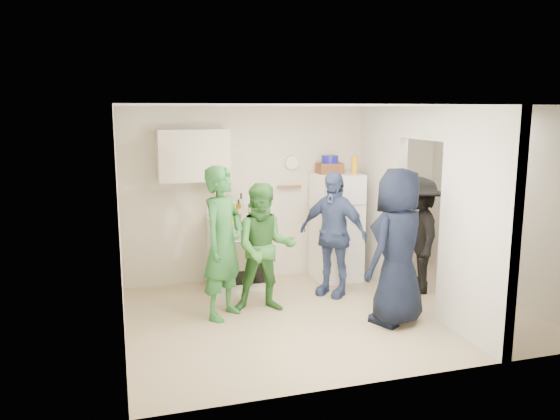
{
  "coord_description": "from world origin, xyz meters",
  "views": [
    {
      "loc": [
        -2.38,
        -5.88,
        2.45
      ],
      "look_at": [
        -0.51,
        0.4,
        1.25
      ],
      "focal_mm": 35.0,
      "sensor_mm": 36.0,
      "label": 1
    }
  ],
  "objects_px": {
    "yellow_cup_stack_top": "(355,165)",
    "person_nook": "(419,236)",
    "person_denim": "(333,234)",
    "person_green_left": "(223,243)",
    "wicker_basket": "(330,168)",
    "stove": "(239,252)",
    "fridge": "(336,227)",
    "person_navy": "(398,247)",
    "person_green_center": "(265,248)",
    "blue_bowl": "(330,159)"
  },
  "relations": [
    {
      "from": "person_nook",
      "to": "person_green_center",
      "type": "bearing_deg",
      "value": -69.96
    },
    {
      "from": "stove",
      "to": "fridge",
      "type": "relative_size",
      "value": 0.63
    },
    {
      "from": "person_green_left",
      "to": "person_nook",
      "type": "xyz_separation_m",
      "value": [
        2.69,
        0.14,
        -0.12
      ]
    },
    {
      "from": "fridge",
      "to": "yellow_cup_stack_top",
      "type": "distance_m",
      "value": 0.93
    },
    {
      "from": "wicker_basket",
      "to": "blue_bowl",
      "type": "height_order",
      "value": "blue_bowl"
    },
    {
      "from": "stove",
      "to": "yellow_cup_stack_top",
      "type": "relative_size",
      "value": 3.93
    },
    {
      "from": "fridge",
      "to": "yellow_cup_stack_top",
      "type": "xyz_separation_m",
      "value": [
        0.22,
        -0.1,
        0.9
      ]
    },
    {
      "from": "person_green_center",
      "to": "person_nook",
      "type": "relative_size",
      "value": 1.01
    },
    {
      "from": "wicker_basket",
      "to": "person_navy",
      "type": "relative_size",
      "value": 0.19
    },
    {
      "from": "person_green_center",
      "to": "person_nook",
      "type": "distance_m",
      "value": 2.17
    },
    {
      "from": "yellow_cup_stack_top",
      "to": "stove",
      "type": "bearing_deg",
      "value": 175.55
    },
    {
      "from": "wicker_basket",
      "to": "yellow_cup_stack_top",
      "type": "relative_size",
      "value": 1.4
    },
    {
      "from": "fridge",
      "to": "person_navy",
      "type": "xyz_separation_m",
      "value": [
        0.02,
        -1.79,
        0.13
      ]
    },
    {
      "from": "stove",
      "to": "person_green_left",
      "type": "relative_size",
      "value": 0.54
    },
    {
      "from": "person_denim",
      "to": "yellow_cup_stack_top",
      "type": "bearing_deg",
      "value": 94.7
    },
    {
      "from": "stove",
      "to": "person_green_left",
      "type": "height_order",
      "value": "person_green_left"
    },
    {
      "from": "yellow_cup_stack_top",
      "to": "person_nook",
      "type": "xyz_separation_m",
      "value": [
        0.6,
        -0.79,
        -0.89
      ]
    },
    {
      "from": "person_green_center",
      "to": "person_denim",
      "type": "height_order",
      "value": "person_denim"
    },
    {
      "from": "person_green_center",
      "to": "person_navy",
      "type": "bearing_deg",
      "value": -20.6
    },
    {
      "from": "fridge",
      "to": "wicker_basket",
      "type": "relative_size",
      "value": 4.44
    },
    {
      "from": "blue_bowl",
      "to": "person_nook",
      "type": "bearing_deg",
      "value": -45.52
    },
    {
      "from": "wicker_basket",
      "to": "person_nook",
      "type": "height_order",
      "value": "wicker_basket"
    },
    {
      "from": "fridge",
      "to": "person_navy",
      "type": "height_order",
      "value": "person_navy"
    },
    {
      "from": "fridge",
      "to": "person_green_center",
      "type": "xyz_separation_m",
      "value": [
        -1.34,
        -0.97,
        0.02
      ]
    },
    {
      "from": "blue_bowl",
      "to": "person_denim",
      "type": "distance_m",
      "value": 1.18
    },
    {
      "from": "person_denim",
      "to": "person_navy",
      "type": "xyz_separation_m",
      "value": [
        0.34,
        -1.14,
        0.08
      ]
    },
    {
      "from": "fridge",
      "to": "person_denim",
      "type": "relative_size",
      "value": 0.93
    },
    {
      "from": "stove",
      "to": "person_denim",
      "type": "bearing_deg",
      "value": -30.88
    },
    {
      "from": "person_green_left",
      "to": "person_nook",
      "type": "relative_size",
      "value": 1.15
    },
    {
      "from": "yellow_cup_stack_top",
      "to": "person_navy",
      "type": "xyz_separation_m",
      "value": [
        -0.2,
        -1.69,
        -0.77
      ]
    },
    {
      "from": "person_denim",
      "to": "person_navy",
      "type": "distance_m",
      "value": 1.19
    },
    {
      "from": "stove",
      "to": "person_green_center",
      "type": "bearing_deg",
      "value": -83.77
    },
    {
      "from": "wicker_basket",
      "to": "blue_bowl",
      "type": "distance_m",
      "value": 0.13
    },
    {
      "from": "person_green_left",
      "to": "person_nook",
      "type": "bearing_deg",
      "value": -43.22
    },
    {
      "from": "wicker_basket",
      "to": "yellow_cup_stack_top",
      "type": "xyz_separation_m",
      "value": [
        0.32,
        -0.15,
        0.05
      ]
    },
    {
      "from": "person_navy",
      "to": "person_nook",
      "type": "height_order",
      "value": "person_navy"
    },
    {
      "from": "person_green_left",
      "to": "yellow_cup_stack_top",
      "type": "bearing_deg",
      "value": -22.12
    },
    {
      "from": "stove",
      "to": "person_denim",
      "type": "height_order",
      "value": "person_denim"
    },
    {
      "from": "person_green_center",
      "to": "wicker_basket",
      "type": "bearing_deg",
      "value": 49.83
    },
    {
      "from": "blue_bowl",
      "to": "person_green_center",
      "type": "xyz_separation_m",
      "value": [
        -1.24,
        -1.02,
        -0.96
      ]
    },
    {
      "from": "wicker_basket",
      "to": "blue_bowl",
      "type": "bearing_deg",
      "value": 0.0
    },
    {
      "from": "person_denim",
      "to": "person_nook",
      "type": "xyz_separation_m",
      "value": [
        1.15,
        -0.25,
        -0.04
      ]
    },
    {
      "from": "person_green_left",
      "to": "person_green_center",
      "type": "xyz_separation_m",
      "value": [
        0.52,
        0.06,
        -0.12
      ]
    },
    {
      "from": "person_green_left",
      "to": "person_denim",
      "type": "bearing_deg",
      "value": -32.1
    },
    {
      "from": "person_green_left",
      "to": "person_denim",
      "type": "xyz_separation_m",
      "value": [
        1.54,
        0.39,
        -0.08
      ]
    },
    {
      "from": "yellow_cup_stack_top",
      "to": "person_denim",
      "type": "bearing_deg",
      "value": -134.82
    },
    {
      "from": "stove",
      "to": "wicker_basket",
      "type": "bearing_deg",
      "value": 0.85
    },
    {
      "from": "fridge",
      "to": "person_green_center",
      "type": "height_order",
      "value": "person_green_center"
    },
    {
      "from": "wicker_basket",
      "to": "person_navy",
      "type": "bearing_deg",
      "value": -86.34
    },
    {
      "from": "person_green_left",
      "to": "person_nook",
      "type": "height_order",
      "value": "person_green_left"
    }
  ]
}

